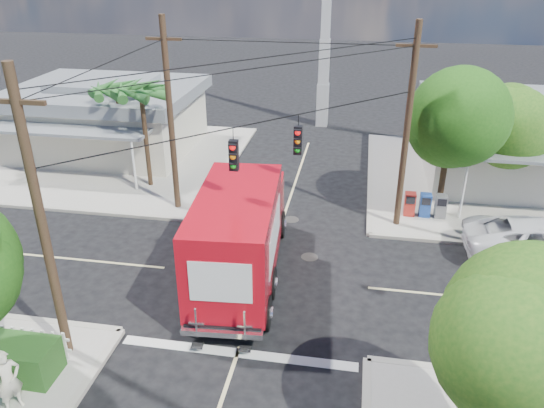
# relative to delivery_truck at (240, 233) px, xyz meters

# --- Properties ---
(ground) EXTENTS (120.00, 120.00, 0.00)m
(ground) POSITION_rel_delivery_truck_xyz_m (0.84, 0.06, -1.92)
(ground) COLOR black
(ground) RESTS_ON ground
(sidewalk_ne) EXTENTS (14.12, 14.12, 0.14)m
(sidewalk_ne) POSITION_rel_delivery_truck_xyz_m (11.72, 10.94, -1.85)
(sidewalk_ne) COLOR #A49F94
(sidewalk_ne) RESTS_ON ground
(sidewalk_nw) EXTENTS (14.12, 14.12, 0.14)m
(sidewalk_nw) POSITION_rel_delivery_truck_xyz_m (-10.03, 10.94, -1.85)
(sidewalk_nw) COLOR #A49F94
(sidewalk_nw) RESTS_ON ground
(road_markings) EXTENTS (32.00, 32.00, 0.01)m
(road_markings) POSITION_rel_delivery_truck_xyz_m (0.84, -1.41, -1.91)
(road_markings) COLOR beige
(road_markings) RESTS_ON ground
(building_ne) EXTENTS (11.80, 10.20, 4.50)m
(building_ne) POSITION_rel_delivery_truck_xyz_m (13.34, 12.03, 0.40)
(building_ne) COLOR beige
(building_ne) RESTS_ON sidewalk_ne
(building_nw) EXTENTS (10.80, 10.20, 4.30)m
(building_nw) POSITION_rel_delivery_truck_xyz_m (-11.16, 12.52, 0.30)
(building_nw) COLOR beige
(building_nw) RESTS_ON sidewalk_nw
(radio_tower) EXTENTS (0.80, 0.80, 17.00)m
(radio_tower) POSITION_rel_delivery_truck_xyz_m (1.34, 20.06, 3.72)
(radio_tower) COLOR silver
(radio_tower) RESTS_ON ground
(tree_ne_front) EXTENTS (4.21, 4.14, 6.66)m
(tree_ne_front) POSITION_rel_delivery_truck_xyz_m (8.05, 6.82, 2.85)
(tree_ne_front) COLOR #422D1C
(tree_ne_front) RESTS_ON sidewalk_ne
(tree_ne_back) EXTENTS (3.77, 3.66, 5.82)m
(tree_ne_back) POSITION_rel_delivery_truck_xyz_m (10.65, 9.02, 2.27)
(tree_ne_back) COLOR #422D1C
(tree_ne_back) RESTS_ON sidewalk_ne
(tree_se) EXTENTS (3.67, 3.54, 5.62)m
(tree_se) POSITION_rel_delivery_truck_xyz_m (7.85, -7.18, 2.12)
(tree_se) COLOR #422D1C
(tree_se) RESTS_ON sidewalk_se
(palm_nw_front) EXTENTS (3.01, 3.08, 5.59)m
(palm_nw_front) POSITION_rel_delivery_truck_xyz_m (-6.66, 7.56, 3.12)
(palm_nw_front) COLOR #422D1C
(palm_nw_front) RESTS_ON sidewalk_nw
(palm_nw_back) EXTENTS (3.01, 3.08, 5.19)m
(palm_nw_back) POSITION_rel_delivery_truck_xyz_m (-8.66, 9.06, 2.75)
(palm_nw_back) COLOR #422D1C
(palm_nw_back) RESTS_ON sidewalk_nw
(utility_poles) EXTENTS (12.00, 10.68, 9.00)m
(utility_poles) POSITION_rel_delivery_truck_xyz_m (-0.74, 1.66, 2.76)
(utility_poles) COLOR #473321
(utility_poles) RESTS_ON ground
(vending_boxes) EXTENTS (1.90, 0.50, 1.10)m
(vending_boxes) POSITION_rel_delivery_truck_xyz_m (7.34, 6.26, -1.23)
(vending_boxes) COLOR red
(vending_boxes) RESTS_ON sidewalk_ne
(delivery_truck) EXTENTS (3.39, 8.91, 3.78)m
(delivery_truck) POSITION_rel_delivery_truck_xyz_m (0.00, 0.00, 0.00)
(delivery_truck) COLOR black
(delivery_truck) RESTS_ON ground
(parked_car) EXTENTS (6.07, 2.82, 1.68)m
(parked_car) POSITION_rel_delivery_truck_xyz_m (11.63, 3.23, -1.08)
(parked_car) COLOR silver
(parked_car) RESTS_ON ground
(pedestrian) EXTENTS (0.74, 0.83, 1.90)m
(pedestrian) POSITION_rel_delivery_truck_xyz_m (-4.59, -7.52, -0.83)
(pedestrian) COLOR beige
(pedestrian) RESTS_ON sidewalk_sw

